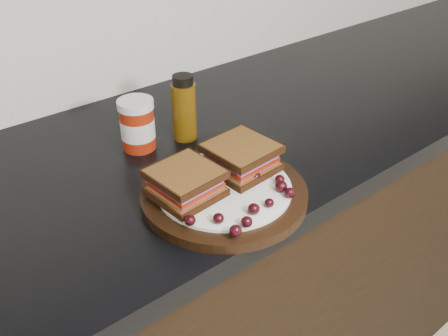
# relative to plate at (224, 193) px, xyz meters

# --- Properties ---
(base_cabinets) EXTENTS (3.96, 0.58, 0.86)m
(base_cabinets) POSITION_rel_plate_xyz_m (0.02, 0.18, -0.48)
(base_cabinets) COLOR black
(base_cabinets) RESTS_ON ground_plane
(countertop) EXTENTS (3.98, 0.60, 0.04)m
(countertop) POSITION_rel_plate_xyz_m (0.02, 0.18, -0.03)
(countertop) COLOR black
(countertop) RESTS_ON base_cabinets
(plate) EXTENTS (0.28, 0.28, 0.02)m
(plate) POSITION_rel_plate_xyz_m (0.00, 0.00, 0.00)
(plate) COLOR black
(plate) RESTS_ON countertop
(sandwich_left) EXTENTS (0.11, 0.11, 0.05)m
(sandwich_left) POSITION_rel_plate_xyz_m (-0.06, 0.02, 0.04)
(sandwich_left) COLOR brown
(sandwich_left) RESTS_ON plate
(sandwich_right) EXTENTS (0.11, 0.11, 0.05)m
(sandwich_right) POSITION_rel_plate_xyz_m (0.06, 0.02, 0.04)
(sandwich_right) COLOR brown
(sandwich_right) RESTS_ON plate
(grape_0) EXTENTS (0.02, 0.02, 0.02)m
(grape_0) POSITION_rel_plate_xyz_m (-0.10, -0.05, 0.02)
(grape_0) COLOR black
(grape_0) RESTS_ON plate
(grape_1) EXTENTS (0.02, 0.02, 0.02)m
(grape_1) POSITION_rel_plate_xyz_m (-0.07, -0.07, 0.02)
(grape_1) COLOR black
(grape_1) RESTS_ON plate
(grape_2) EXTENTS (0.02, 0.02, 0.02)m
(grape_2) POSITION_rel_plate_xyz_m (-0.06, -0.11, 0.02)
(grape_2) COLOR black
(grape_2) RESTS_ON plate
(grape_3) EXTENTS (0.02, 0.02, 0.02)m
(grape_3) POSITION_rel_plate_xyz_m (-0.04, -0.10, 0.02)
(grape_3) COLOR black
(grape_3) RESTS_ON plate
(grape_4) EXTENTS (0.02, 0.02, 0.02)m
(grape_4) POSITION_rel_plate_xyz_m (-0.01, -0.09, 0.02)
(grape_4) COLOR black
(grape_4) RESTS_ON plate
(grape_5) EXTENTS (0.02, 0.02, 0.01)m
(grape_5) POSITION_rel_plate_xyz_m (0.02, -0.09, 0.02)
(grape_5) COLOR black
(grape_5) RESTS_ON plate
(grape_6) EXTENTS (0.02, 0.02, 0.02)m
(grape_6) POSITION_rel_plate_xyz_m (0.06, -0.09, 0.02)
(grape_6) COLOR black
(grape_6) RESTS_ON plate
(grape_7) EXTENTS (0.02, 0.02, 0.02)m
(grape_7) POSITION_rel_plate_xyz_m (0.06, -0.07, 0.02)
(grape_7) COLOR black
(grape_7) RESTS_ON plate
(grape_8) EXTENTS (0.02, 0.02, 0.02)m
(grape_8) POSITION_rel_plate_xyz_m (0.08, -0.05, 0.02)
(grape_8) COLOR black
(grape_8) RESTS_ON plate
(grape_9) EXTENTS (0.02, 0.02, 0.02)m
(grape_9) POSITION_rel_plate_xyz_m (0.05, -0.02, 0.02)
(grape_9) COLOR black
(grape_9) RESTS_ON plate
(grape_10) EXTENTS (0.02, 0.02, 0.02)m
(grape_10) POSITION_rel_plate_xyz_m (0.08, 0.01, 0.02)
(grape_10) COLOR black
(grape_10) RESTS_ON plate
(grape_11) EXTENTS (0.02, 0.02, 0.02)m
(grape_11) POSITION_rel_plate_xyz_m (0.07, 0.03, 0.02)
(grape_11) COLOR black
(grape_11) RESTS_ON plate
(grape_12) EXTENTS (0.02, 0.02, 0.02)m
(grape_12) POSITION_rel_plate_xyz_m (0.05, 0.05, 0.02)
(grape_12) COLOR black
(grape_12) RESTS_ON plate
(grape_13) EXTENTS (0.02, 0.02, 0.01)m
(grape_13) POSITION_rel_plate_xyz_m (-0.08, 0.05, 0.02)
(grape_13) COLOR black
(grape_13) RESTS_ON plate
(grape_14) EXTENTS (0.01, 0.01, 0.01)m
(grape_14) POSITION_rel_plate_xyz_m (-0.07, 0.01, 0.02)
(grape_14) COLOR black
(grape_14) RESTS_ON plate
(grape_15) EXTENTS (0.02, 0.02, 0.02)m
(grape_15) POSITION_rel_plate_xyz_m (-0.06, -0.00, 0.02)
(grape_15) COLOR black
(grape_15) RESTS_ON plate
(grape_16) EXTENTS (0.02, 0.02, 0.02)m
(grape_16) POSITION_rel_plate_xyz_m (-0.05, 0.05, 0.02)
(grape_16) COLOR black
(grape_16) RESTS_ON plate
(grape_17) EXTENTS (0.02, 0.02, 0.02)m
(grape_17) POSITION_rel_plate_xyz_m (-0.07, 0.03, 0.03)
(grape_17) COLOR black
(grape_17) RESTS_ON plate
(grape_18) EXTENTS (0.02, 0.02, 0.02)m
(grape_18) POSITION_rel_plate_xyz_m (-0.09, -0.00, 0.02)
(grape_18) COLOR black
(grape_18) RESTS_ON plate
(condiment_jar) EXTENTS (0.09, 0.09, 0.10)m
(condiment_jar) POSITION_rel_plate_xyz_m (-0.02, 0.23, 0.04)
(condiment_jar) COLOR maroon
(condiment_jar) RESTS_ON countertop
(oil_bottle) EXTENTS (0.06, 0.06, 0.13)m
(oil_bottle) POSITION_rel_plate_xyz_m (0.07, 0.21, 0.06)
(oil_bottle) COLOR #513508
(oil_bottle) RESTS_ON countertop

